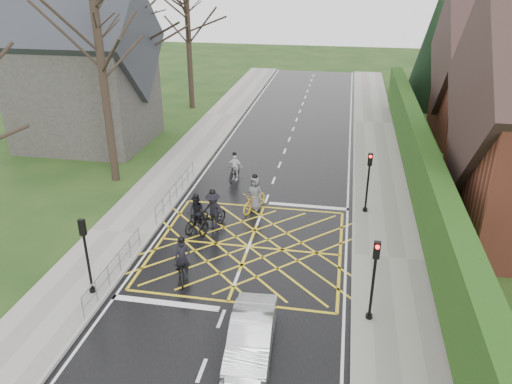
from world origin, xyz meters
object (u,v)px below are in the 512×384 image
(cyclist_rear, at_px, (182,265))
(cyclist_mid, at_px, (213,215))
(car, at_px, (251,336))
(cyclist_front, at_px, (235,170))
(cyclist_lead, at_px, (255,198))
(cyclist_back, at_px, (197,216))

(cyclist_rear, height_order, cyclist_mid, cyclist_mid)
(car, bearing_deg, cyclist_front, 101.25)
(cyclist_mid, distance_m, cyclist_front, 5.93)
(cyclist_lead, bearing_deg, car, -59.06)
(cyclist_rear, xyz_separation_m, cyclist_back, (-0.57, 3.92, 0.10))
(cyclist_rear, xyz_separation_m, cyclist_mid, (0.16, 4.10, 0.15))
(cyclist_back, bearing_deg, cyclist_front, 104.87)
(cyclist_rear, xyz_separation_m, car, (3.45, -3.58, 0.03))
(cyclist_mid, bearing_deg, cyclist_rear, -72.47)
(cyclist_back, bearing_deg, car, -42.84)
(cyclist_lead, bearing_deg, cyclist_back, -110.93)
(cyclist_back, relative_size, car, 0.50)
(cyclist_rear, height_order, cyclist_back, cyclist_rear)
(cyclist_front, xyz_separation_m, car, (3.58, -13.59, 0.01))
(cyclist_back, bearing_deg, cyclist_lead, 66.99)
(cyclist_mid, relative_size, car, 0.58)
(cyclist_rear, bearing_deg, car, -64.76)
(cyclist_mid, bearing_deg, cyclist_lead, 76.48)
(cyclist_rear, distance_m, car, 4.97)
(cyclist_rear, distance_m, cyclist_lead, 6.67)
(cyclist_rear, distance_m, cyclist_mid, 4.11)
(cyclist_mid, height_order, cyclist_front, cyclist_mid)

